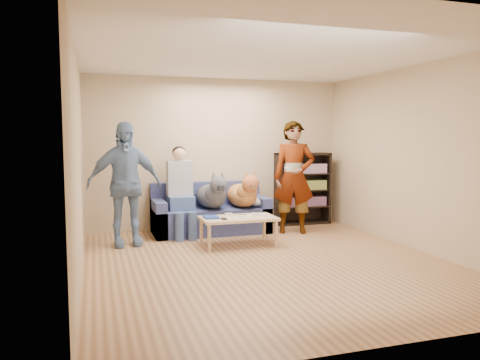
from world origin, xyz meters
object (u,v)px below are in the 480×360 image
object	(u,v)px
person_standing_left	(124,184)
dog_gray	(212,195)
person_seated	(181,188)
dog_tan	(243,194)
notebook_blue	(211,217)
person_standing_right	(294,177)
bookshelf	(302,187)
camera_silver	(228,214)
sofa	(210,215)
coffee_table	(238,220)

from	to	relation	value
person_standing_left	dog_gray	bearing A→B (deg)	9.25
person_seated	dog_tan	xyz separation A→B (m)	(1.03, -0.07, -0.12)
person_standing_left	person_seated	bearing A→B (deg)	20.14
notebook_blue	dog_tan	distance (m)	1.13
person_standing_right	bookshelf	xyz separation A→B (m)	(0.48, 0.70, -0.25)
person_standing_right	camera_silver	distance (m)	1.44
camera_silver	sofa	world-z (taller)	sofa
person_standing_left	person_standing_right	bearing A→B (deg)	-3.72
person_seated	camera_silver	bearing A→B (deg)	-55.41
person_seated	dog_gray	distance (m)	0.52
notebook_blue	sofa	size ratio (longest dim) A/B	0.14
person_standing_left	camera_silver	distance (m)	1.58
dog_gray	person_standing_right	bearing A→B (deg)	-11.88
notebook_blue	dog_gray	bearing A→B (deg)	74.72
person_standing_right	dog_gray	xyz separation A→B (m)	(-1.32, 0.28, -0.27)
dog_gray	notebook_blue	bearing A→B (deg)	-105.28
person_standing_right	person_standing_left	bearing A→B (deg)	-159.32
person_seated	bookshelf	size ratio (longest dim) A/B	1.13
person_seated	coffee_table	distance (m)	1.22
camera_silver	person_seated	size ratio (longest dim) A/B	0.07
person_standing_right	dog_gray	distance (m)	1.38
dog_gray	dog_tan	size ratio (longest dim) A/B	1.07
dog_tan	person_standing_right	bearing A→B (deg)	-18.46
person_standing_left	camera_silver	bearing A→B (deg)	-20.08
person_standing_right	coffee_table	distance (m)	1.41
dog_gray	coffee_table	size ratio (longest dim) A/B	1.15
person_seated	person_standing_left	bearing A→B (deg)	-153.99
person_standing_right	coffee_table	world-z (taller)	person_standing_right
person_standing_right	person_seated	distance (m)	1.87
notebook_blue	dog_gray	xyz separation A→B (m)	(0.22, 0.82, 0.22)
sofa	camera_silver	bearing A→B (deg)	-86.85
person_standing_right	person_standing_left	xyz separation A→B (m)	(-2.73, -0.10, -0.02)
camera_silver	dog_gray	distance (m)	0.78
camera_silver	coffee_table	distance (m)	0.18
coffee_table	bookshelf	distance (m)	2.10
person_standing_right	person_seated	bearing A→B (deg)	-171.98
sofa	coffee_table	world-z (taller)	sofa
sofa	person_standing_left	bearing A→B (deg)	-158.10
person_standing_right	person_standing_left	distance (m)	2.74
notebook_blue	sofa	xyz separation A→B (m)	(0.23, 1.01, -0.15)
dog_tan	person_seated	bearing A→B (deg)	175.92
notebook_blue	bookshelf	bearing A→B (deg)	31.51
sofa	coffee_table	distance (m)	1.08
camera_silver	coffee_table	xyz separation A→B (m)	(0.12, -0.12, -0.07)
person_standing_right	notebook_blue	distance (m)	1.71
camera_silver	bookshelf	distance (m)	2.12
notebook_blue	coffee_table	bearing A→B (deg)	-7.13
person_standing_right	sofa	distance (m)	1.54
notebook_blue	camera_silver	bearing A→B (deg)	14.04
person_standing_right	bookshelf	bearing A→B (deg)	74.08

